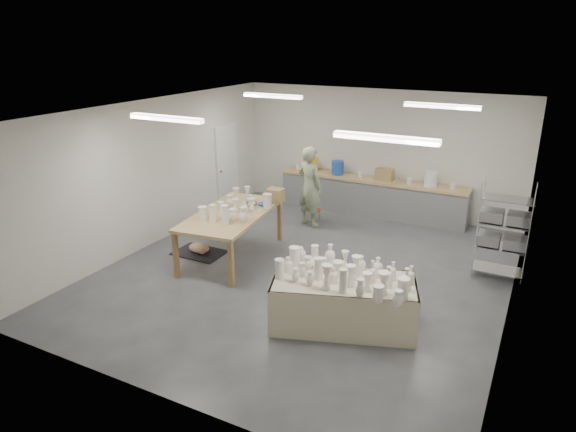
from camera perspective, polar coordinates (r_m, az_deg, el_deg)
The scene contains 9 objects.
room at distance 9.10m, azimuth 1.84°, elevation 5.90°, with size 8.00×8.02×3.00m.
back_counter at distance 12.72m, azimuth 9.18°, elevation 2.32°, with size 4.60×0.60×1.24m.
wire_shelf at distance 9.88m, azimuth 22.83°, elevation -1.47°, with size 0.88×0.48×1.80m.
drying_table at distance 7.86m, azimuth 6.18°, elevation -9.24°, with size 2.35×1.70×1.13m.
work_table at distance 10.05m, azimuth -5.72°, elevation 0.45°, with size 1.54×2.62×1.31m.
rug at distance 10.60m, azimuth -9.82°, elevation -4.03°, with size 1.00×0.70×0.02m, color black.
cat at distance 10.54m, azimuth -9.81°, elevation -3.54°, with size 0.53×0.43×0.19m.
potter at distance 11.72m, azimuth 2.44°, elevation 3.31°, with size 0.68×0.44×1.85m, color #94A37E.
red_stool at distance 12.15m, azimuth 2.93°, elevation 0.57°, with size 0.39×0.39×0.29m.
Camera 1 is at (3.69, -7.90, 4.21)m, focal length 32.00 mm.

